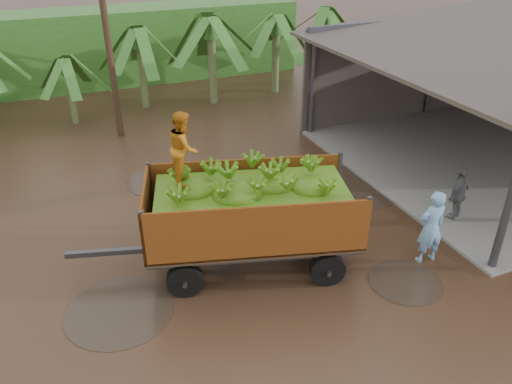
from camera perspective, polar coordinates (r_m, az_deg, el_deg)
ground at (r=13.51m, az=-2.26°, el=-5.11°), size 100.00×100.00×0.00m
hedge_north at (r=27.19m, az=-19.07°, el=15.24°), size 22.00×3.00×3.60m
banana_trailer at (r=11.74m, az=-0.65°, el=-2.14°), size 6.96×3.64×3.95m
man_blue at (r=12.81m, az=19.37°, el=-3.80°), size 0.75×0.52×1.96m
man_grey at (r=14.90m, az=22.16°, el=-0.23°), size 1.05×0.70×1.66m
utility_pole at (r=19.35m, az=-16.78°, el=17.62°), size 1.20×0.24×8.15m
banana_plants at (r=18.58m, az=-23.42°, el=8.56°), size 24.34×21.20×3.98m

